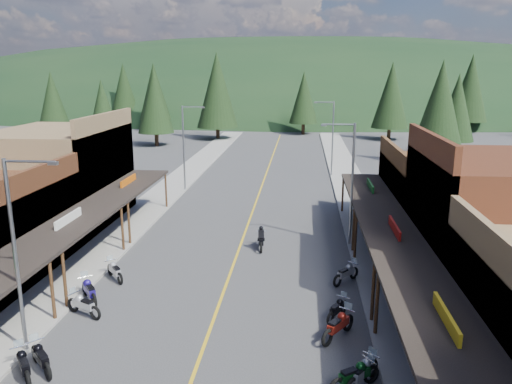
% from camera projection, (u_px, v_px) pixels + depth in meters
% --- Properties ---
extents(ground, '(220.00, 220.00, 0.00)m').
position_uv_depth(ground, '(223.00, 295.00, 25.47)').
color(ground, '#38383A').
rests_on(ground, ground).
extents(centerline, '(0.15, 90.00, 0.01)m').
position_uv_depth(centerline, '(258.00, 198.00, 44.81)').
color(centerline, gold).
rests_on(centerline, ground).
extents(sidewalk_west, '(3.40, 94.00, 0.15)m').
position_uv_depth(sidewalk_west, '(163.00, 195.00, 45.57)').
color(sidewalk_west, gray).
rests_on(sidewalk_west, ground).
extents(sidewalk_east, '(3.40, 94.00, 0.15)m').
position_uv_depth(sidewalk_east, '(356.00, 199.00, 44.01)').
color(sidewalk_east, gray).
rests_on(sidewalk_east, ground).
extents(shop_west_3, '(10.90, 10.20, 8.20)m').
position_uv_depth(shop_west_3, '(61.00, 177.00, 36.80)').
color(shop_west_3, brown).
rests_on(shop_west_3, ground).
extents(shop_east_2, '(10.90, 9.00, 8.20)m').
position_uv_depth(shop_east_2, '(498.00, 227.00, 25.03)').
color(shop_east_2, '#562B19').
rests_on(shop_east_2, ground).
extents(shop_east_3, '(10.90, 10.20, 6.20)m').
position_uv_depth(shop_east_3, '(444.00, 198.00, 34.55)').
color(shop_east_3, '#4C2D16').
rests_on(shop_east_3, ground).
extents(streetlight_0, '(2.16, 0.18, 8.00)m').
position_uv_depth(streetlight_0, '(18.00, 249.00, 19.23)').
color(streetlight_0, gray).
rests_on(streetlight_0, ground).
extents(streetlight_1, '(2.16, 0.18, 8.00)m').
position_uv_depth(streetlight_1, '(185.00, 144.00, 46.30)').
color(streetlight_1, gray).
rests_on(streetlight_1, ground).
extents(streetlight_2, '(2.16, 0.18, 8.00)m').
position_uv_depth(streetlight_2, '(350.00, 179.00, 31.51)').
color(streetlight_2, gray).
rests_on(streetlight_2, ground).
extents(streetlight_3, '(2.16, 0.18, 8.00)m').
position_uv_depth(streetlight_3, '(331.00, 135.00, 52.79)').
color(streetlight_3, gray).
rests_on(streetlight_3, ground).
extents(ridge_hill, '(310.00, 140.00, 60.00)m').
position_uv_depth(ridge_hill, '(290.00, 107.00, 156.01)').
color(ridge_hill, black).
rests_on(ridge_hill, ground).
extents(pine_0, '(5.04, 5.04, 11.00)m').
position_uv_depth(pine_0, '(52.00, 97.00, 87.48)').
color(pine_0, black).
rests_on(pine_0, ground).
extents(pine_1, '(5.88, 5.88, 12.50)m').
position_uv_depth(pine_1, '(154.00, 91.00, 93.59)').
color(pine_1, black).
rests_on(pine_1, ground).
extents(pine_2, '(6.72, 6.72, 14.00)m').
position_uv_depth(pine_2, '(217.00, 90.00, 80.55)').
color(pine_2, black).
rests_on(pine_2, ground).
extents(pine_3, '(5.04, 5.04, 11.00)m').
position_uv_depth(pine_3, '(304.00, 97.00, 87.39)').
color(pine_3, black).
rests_on(pine_3, ground).
extents(pine_4, '(5.88, 5.88, 12.50)m').
position_uv_depth(pine_4, '(391.00, 95.00, 80.14)').
color(pine_4, black).
rests_on(pine_4, ground).
extents(pine_5, '(6.72, 6.72, 14.00)m').
position_uv_depth(pine_5, '(470.00, 88.00, 90.13)').
color(pine_5, black).
rests_on(pine_5, ground).
extents(pine_7, '(5.88, 5.88, 12.50)m').
position_uv_depth(pine_7, '(124.00, 90.00, 100.12)').
color(pine_7, black).
rests_on(pine_7, ground).
extents(pine_8, '(4.48, 4.48, 10.00)m').
position_uv_depth(pine_8, '(103.00, 111.00, 64.70)').
color(pine_8, black).
rests_on(pine_8, ground).
extents(pine_9, '(4.93, 4.93, 10.80)m').
position_uv_depth(pine_9, '(457.00, 108.00, 65.30)').
color(pine_9, black).
rests_on(pine_9, ground).
extents(pine_10, '(5.38, 5.38, 11.60)m').
position_uv_depth(pine_10, '(155.00, 100.00, 73.82)').
color(pine_10, black).
rests_on(pine_10, ground).
extents(pine_11, '(5.82, 5.82, 12.40)m').
position_uv_depth(pine_11, '(440.00, 105.00, 58.70)').
color(pine_11, black).
rests_on(pine_11, ground).
extents(bike_west_4, '(1.91, 2.11, 1.22)m').
position_uv_depth(bike_west_4, '(23.00, 364.00, 18.43)').
color(bike_west_4, black).
rests_on(bike_west_4, ground).
extents(bike_west_5, '(2.01, 2.02, 1.22)m').
position_uv_depth(bike_west_5, '(41.00, 357.00, 18.89)').
color(bike_west_5, black).
rests_on(bike_west_5, ground).
extents(bike_west_6, '(2.24, 1.59, 1.23)m').
position_uv_depth(bike_west_6, '(83.00, 304.00, 23.14)').
color(bike_west_6, '#ABACB0').
rests_on(bike_west_6, ground).
extents(bike_west_7, '(2.02, 2.28, 1.31)m').
position_uv_depth(bike_west_7, '(89.00, 289.00, 24.57)').
color(bike_west_7, navy).
rests_on(bike_west_7, ground).
extents(bike_west_8, '(1.87, 2.01, 1.18)m').
position_uv_depth(bike_west_8, '(115.00, 270.00, 27.14)').
color(bike_west_8, '#A7A7AD').
rests_on(bike_west_8, ground).
extents(bike_east_4, '(2.21, 1.82, 1.25)m').
position_uv_depth(bike_east_4, '(355.00, 374.00, 17.78)').
color(bike_east_4, '#0B3B15').
rests_on(bike_east_4, ground).
extents(bike_east_5, '(1.80, 2.11, 1.20)m').
position_uv_depth(bike_east_5, '(363.00, 371.00, 17.99)').
color(bike_east_5, '#9E9EA3').
rests_on(bike_east_5, ground).
extents(bike_east_6, '(1.99, 2.36, 1.34)m').
position_uv_depth(bike_east_6, '(338.00, 324.00, 21.18)').
color(bike_east_6, maroon).
rests_on(bike_east_6, ground).
extents(bike_east_7, '(1.50, 1.96, 1.08)m').
position_uv_depth(bike_east_7, '(337.00, 308.00, 22.89)').
color(bike_east_7, black).
rests_on(bike_east_7, ground).
extents(bike_east_8, '(1.90, 2.05, 1.20)m').
position_uv_depth(bike_east_8, '(346.00, 272.00, 26.76)').
color(bike_east_8, '#949599').
rests_on(bike_east_8, ground).
extents(rider_on_bike, '(0.86, 2.17, 1.62)m').
position_uv_depth(rider_on_bike, '(261.00, 239.00, 31.84)').
color(rider_on_bike, black).
rests_on(rider_on_bike, ground).
extents(pedestrian_east_a, '(0.51, 0.72, 1.85)m').
position_uv_depth(pedestrian_east_a, '(422.00, 344.00, 18.90)').
color(pedestrian_east_a, '#241F2F').
rests_on(pedestrian_east_a, sidewalk_east).
extents(pedestrian_east_b, '(0.80, 0.48, 1.60)m').
position_uv_depth(pedestrian_east_b, '(356.00, 211.00, 37.20)').
color(pedestrian_east_b, brown).
rests_on(pedestrian_east_b, sidewalk_east).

